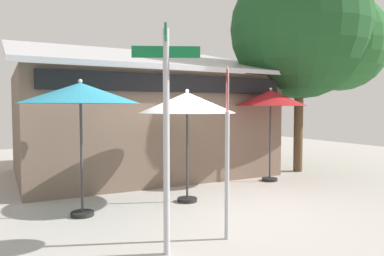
# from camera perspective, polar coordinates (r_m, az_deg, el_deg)

# --- Properties ---
(ground_plane) EXTENTS (28.00, 28.00, 0.10)m
(ground_plane) POSITION_cam_1_polar(r_m,az_deg,el_deg) (7.99, 4.16, -12.33)
(ground_plane) COLOR #ADA8A0
(cafe_building) EXTENTS (7.76, 5.70, 4.34)m
(cafe_building) POSITION_cam_1_polar(r_m,az_deg,el_deg) (11.97, -7.95, 0.97)
(cafe_building) COLOR #705B4C
(cafe_building) RESTS_ON ground
(street_sign_post) EXTENTS (0.87, 0.93, 3.17)m
(street_sign_post) POSITION_cam_1_polar(r_m,az_deg,el_deg) (5.18, -3.98, 1.73)
(street_sign_post) COLOR #A8AAB2
(street_sign_post) RESTS_ON ground
(stop_sign) EXTENTS (0.40, 0.66, 2.72)m
(stop_sign) POSITION_cam_1_polar(r_m,az_deg,el_deg) (5.79, 5.46, 1.27)
(stop_sign) COLOR #A8AAB2
(stop_sign) RESTS_ON ground
(patio_umbrella_teal_left) EXTENTS (2.28, 2.28, 2.62)m
(patio_umbrella_teal_left) POSITION_cam_1_polar(r_m,az_deg,el_deg) (7.33, -16.81, 5.00)
(patio_umbrella_teal_left) COLOR black
(patio_umbrella_teal_left) RESTS_ON ground
(patio_umbrella_ivory_center) EXTENTS (2.12, 2.12, 2.49)m
(patio_umbrella_ivory_center) POSITION_cam_1_polar(r_m,az_deg,el_deg) (8.10, -0.76, 3.79)
(patio_umbrella_ivory_center) COLOR black
(patio_umbrella_ivory_center) RESTS_ON ground
(patio_umbrella_crimson_right) EXTENTS (1.98, 1.98, 2.64)m
(patio_umbrella_crimson_right) POSITION_cam_1_polar(r_m,az_deg,el_deg) (10.65, 12.01, 4.43)
(patio_umbrella_crimson_right) COLOR black
(patio_umbrella_crimson_right) RESTS_ON ground
(shade_tree) EXTENTS (4.96, 4.45, 6.81)m
(shade_tree) POSITION_cam_1_polar(r_m,az_deg,el_deg) (12.83, 17.68, 13.77)
(shade_tree) COLOR brown
(shade_tree) RESTS_ON ground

